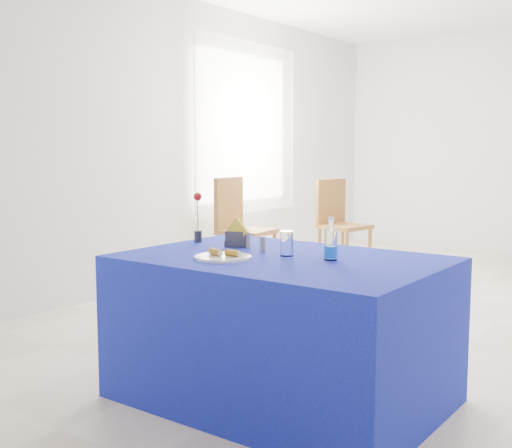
{
  "coord_description": "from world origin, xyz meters",
  "views": [
    {
      "loc": [
        1.89,
        -4.89,
        1.3
      ],
      "look_at": [
        -0.08,
        -2.2,
        0.92
      ],
      "focal_mm": 45.0,
      "sensor_mm": 36.0,
      "label": 1
    }
  ],
  "objects_px": {
    "plate": "(223,257)",
    "blue_table": "(282,328)",
    "chair_win_b": "(338,218)",
    "chair_win_a": "(239,222)",
    "water_bottle": "(331,246)"
  },
  "relations": [
    {
      "from": "blue_table",
      "to": "water_bottle",
      "type": "bearing_deg",
      "value": 13.34
    },
    {
      "from": "blue_table",
      "to": "chair_win_a",
      "type": "xyz_separation_m",
      "value": [
        -2.03,
        2.24,
        0.22
      ]
    },
    {
      "from": "chair_win_a",
      "to": "plate",
      "type": "bearing_deg",
      "value": -149.33
    },
    {
      "from": "water_bottle",
      "to": "chair_win_a",
      "type": "xyz_separation_m",
      "value": [
        -2.28,
        2.18,
        -0.23
      ]
    },
    {
      "from": "blue_table",
      "to": "chair_win_a",
      "type": "bearing_deg",
      "value": 132.12
    },
    {
      "from": "chair_win_a",
      "to": "water_bottle",
      "type": "bearing_deg",
      "value": -139.48
    },
    {
      "from": "water_bottle",
      "to": "chair_win_a",
      "type": "bearing_deg",
      "value": 136.25
    },
    {
      "from": "chair_win_b",
      "to": "chair_win_a",
      "type": "bearing_deg",
      "value": 167.61
    },
    {
      "from": "chair_win_b",
      "to": "water_bottle",
      "type": "bearing_deg",
      "value": -140.39
    },
    {
      "from": "blue_table",
      "to": "chair_win_a",
      "type": "relative_size",
      "value": 1.54
    },
    {
      "from": "plate",
      "to": "blue_table",
      "type": "distance_m",
      "value": 0.5
    },
    {
      "from": "plate",
      "to": "blue_table",
      "type": "xyz_separation_m",
      "value": [
        0.2,
        0.23,
        -0.39
      ]
    },
    {
      "from": "plate",
      "to": "chair_win_b",
      "type": "distance_m",
      "value": 3.84
    },
    {
      "from": "water_bottle",
      "to": "chair_win_b",
      "type": "bearing_deg",
      "value": 118.42
    },
    {
      "from": "water_bottle",
      "to": "chair_win_a",
      "type": "distance_m",
      "value": 3.16
    }
  ]
}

